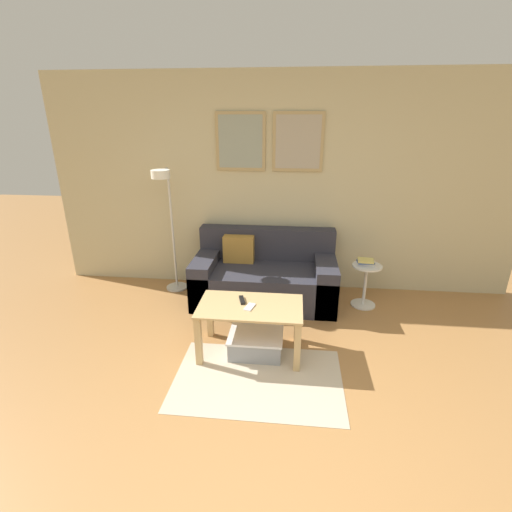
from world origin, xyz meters
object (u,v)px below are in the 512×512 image
at_px(book_stack, 366,262).
at_px(cell_phone, 250,307).
at_px(couch, 265,277).
at_px(storage_bin, 256,341).
at_px(floor_lamp, 167,212).
at_px(side_table, 365,282).
at_px(remote_control, 242,300).
at_px(coffee_table, 250,315).

height_order(book_stack, cell_phone, book_stack).
bearing_deg(couch, storage_bin, -89.32).
relative_size(floor_lamp, cell_phone, 10.83).
xyz_separation_m(storage_bin, side_table, (1.14, 1.02, 0.20)).
height_order(floor_lamp, book_stack, floor_lamp).
bearing_deg(side_table, floor_lamp, 177.89).
bearing_deg(storage_bin, side_table, 41.74).
height_order(couch, floor_lamp, floor_lamp).
bearing_deg(side_table, cell_phone, -138.13).
relative_size(side_table, remote_control, 3.33).
xyz_separation_m(coffee_table, side_table, (1.19, 1.04, -0.08)).
bearing_deg(book_stack, coffee_table, -138.15).
height_order(coffee_table, floor_lamp, floor_lamp).
bearing_deg(storage_bin, floor_lamp, 136.14).
distance_m(book_stack, remote_control, 1.60).
bearing_deg(book_stack, floor_lamp, 178.35).
height_order(couch, book_stack, couch).
distance_m(storage_bin, side_table, 1.54).
relative_size(floor_lamp, book_stack, 7.00).
bearing_deg(book_stack, side_table, -49.91).
bearing_deg(storage_bin, book_stack, 42.65).
xyz_separation_m(floor_lamp, remote_control, (1.01, -1.05, -0.53)).
relative_size(side_table, cell_phone, 3.57).
bearing_deg(floor_lamp, cell_phone, -46.52).
xyz_separation_m(storage_bin, book_stack, (1.13, 1.04, 0.43)).
bearing_deg(remote_control, cell_phone, -68.39).
distance_m(remote_control, cell_phone, 0.14).
xyz_separation_m(floor_lamp, cell_phone, (1.10, -1.16, -0.54)).
bearing_deg(storage_bin, cell_phone, -135.49).
distance_m(side_table, book_stack, 0.23).
bearing_deg(couch, cell_phone, -92.03).
height_order(storage_bin, side_table, side_table).
relative_size(storage_bin, book_stack, 2.28).
bearing_deg(coffee_table, book_stack, 41.85).
xyz_separation_m(coffee_table, cell_phone, (-0.00, -0.03, 0.10)).
bearing_deg(floor_lamp, book_stack, -1.65).
bearing_deg(couch, remote_control, -96.97).
relative_size(floor_lamp, side_table, 3.04).
bearing_deg(remote_control, floor_lamp, 118.42).
height_order(side_table, cell_phone, side_table).
bearing_deg(coffee_table, cell_phone, -91.98).
relative_size(storage_bin, remote_control, 3.30).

